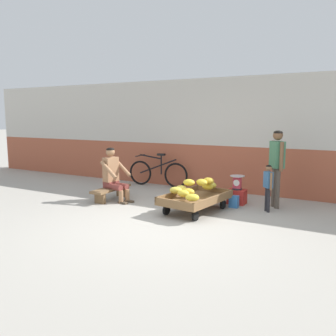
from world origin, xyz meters
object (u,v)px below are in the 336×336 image
object	(u,v)px
bicycle_near_left	(158,173)
customer_child	(268,183)
banana_cart	(196,199)
vendor_seated	(114,174)
shopping_bag	(234,202)
plastic_crate	(237,197)
low_bench	(111,191)
customer_adult	(277,160)
weighing_scale	(237,182)

from	to	relation	value
bicycle_near_left	customer_child	xyz separation A→B (m)	(3.11, -1.12, 0.20)
banana_cart	vendor_seated	distance (m)	1.96
bicycle_near_left	shopping_bag	bearing A→B (deg)	-24.77
vendor_seated	shopping_bag	world-z (taller)	vendor_seated
vendor_seated	customer_child	bearing A→B (deg)	12.47
banana_cart	plastic_crate	distance (m)	1.11
low_bench	banana_cart	bearing A→B (deg)	-0.18
shopping_bag	plastic_crate	bearing A→B (deg)	98.59
vendor_seated	bicycle_near_left	xyz separation A→B (m)	(0.01, 1.81, -0.21)
low_bench	bicycle_near_left	distance (m)	1.81
low_bench	customer_child	distance (m)	3.29
banana_cart	customer_adult	xyz separation A→B (m)	(1.24, 1.08, 0.71)
low_bench	bicycle_near_left	xyz separation A→B (m)	(0.10, 1.80, 0.15)
weighing_scale	bicycle_near_left	distance (m)	2.54
bicycle_near_left	customer_child	world-z (taller)	customer_child
low_bench	vendor_seated	distance (m)	0.38
customer_adult	weighing_scale	bearing A→B (deg)	-173.31
plastic_crate	customer_adult	world-z (taller)	customer_adult
customer_adult	customer_child	size ratio (longest dim) A/B	1.70
weighing_scale	shopping_bag	xyz separation A→B (m)	(0.05, -0.32, -0.33)
shopping_bag	vendor_seated	bearing A→B (deg)	-164.54
low_bench	weighing_scale	xyz separation A→B (m)	(2.50, 0.98, 0.25)
plastic_crate	weighing_scale	world-z (taller)	weighing_scale
weighing_scale	customer_child	size ratio (longest dim) A/B	0.33
banana_cart	vendor_seated	world-z (taller)	vendor_seated
weighing_scale	customer_child	bearing A→B (deg)	-23.76
customer_adult	shopping_bag	size ratio (longest dim) A/B	6.38
banana_cart	weighing_scale	xyz separation A→B (m)	(0.48, 0.99, 0.21)
banana_cart	customer_adult	bearing A→B (deg)	41.00
bicycle_near_left	customer_child	distance (m)	3.31
vendor_seated	shopping_bag	xyz separation A→B (m)	(2.46, 0.68, -0.45)
banana_cart	bicycle_near_left	xyz separation A→B (m)	(-1.92, 1.80, 0.11)
banana_cart	customer_child	bearing A→B (deg)	29.86
plastic_crate	weighing_scale	size ratio (longest dim) A/B	1.20
low_bench	customer_adult	xyz separation A→B (m)	(3.26, 1.07, 0.75)
customer_adult	customer_child	bearing A→B (deg)	-98.14
banana_cart	weighing_scale	size ratio (longest dim) A/B	5.12
customer_adult	shopping_bag	bearing A→B (deg)	-150.22
banana_cart	weighing_scale	world-z (taller)	weighing_scale
vendor_seated	shopping_bag	size ratio (longest dim) A/B	4.75
shopping_bag	weighing_scale	bearing A→B (deg)	98.62
customer_child	shopping_bag	xyz separation A→B (m)	(-0.66, -0.01, -0.44)
low_bench	bicycle_near_left	world-z (taller)	bicycle_near_left
vendor_seated	customer_adult	distance (m)	3.38
plastic_crate	low_bench	bearing A→B (deg)	-158.49
banana_cart	weighing_scale	bearing A→B (deg)	64.13
weighing_scale	customer_child	xyz separation A→B (m)	(0.70, -0.31, 0.10)
banana_cart	low_bench	bearing A→B (deg)	179.82
customer_adult	customer_child	world-z (taller)	customer_adult
low_bench	customer_child	world-z (taller)	customer_child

